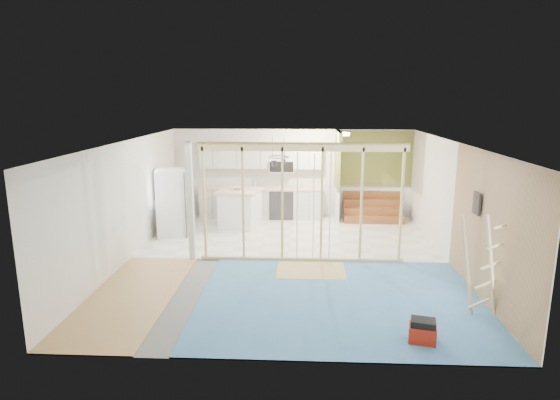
{
  "coord_description": "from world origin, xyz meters",
  "views": [
    {
      "loc": [
        0.31,
        -9.71,
        3.51
      ],
      "look_at": [
        -0.2,
        0.6,
        1.23
      ],
      "focal_mm": 30.0,
      "sensor_mm": 36.0,
      "label": 1
    }
  ],
  "objects_px": {
    "fridge": "(172,203)",
    "toolbox": "(423,332)",
    "island": "(240,208)",
    "ladder": "(482,266)"
  },
  "relations": [
    {
      "from": "toolbox",
      "to": "ladder",
      "type": "relative_size",
      "value": 0.26
    },
    {
      "from": "toolbox",
      "to": "ladder",
      "type": "height_order",
      "value": "ladder"
    },
    {
      "from": "island",
      "to": "toolbox",
      "type": "relative_size",
      "value": 2.89
    },
    {
      "from": "fridge",
      "to": "island",
      "type": "xyz_separation_m",
      "value": [
        1.63,
        0.89,
        -0.34
      ]
    },
    {
      "from": "fridge",
      "to": "toolbox",
      "type": "height_order",
      "value": "fridge"
    },
    {
      "from": "ladder",
      "to": "island",
      "type": "bearing_deg",
      "value": 108.28
    },
    {
      "from": "fridge",
      "to": "toolbox",
      "type": "distance_m",
      "value": 7.33
    },
    {
      "from": "island",
      "to": "toolbox",
      "type": "distance_m",
      "value": 7.03
    },
    {
      "from": "island",
      "to": "ladder",
      "type": "bearing_deg",
      "value": -36.36
    },
    {
      "from": "fridge",
      "to": "ladder",
      "type": "relative_size",
      "value": 1.0
    }
  ]
}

